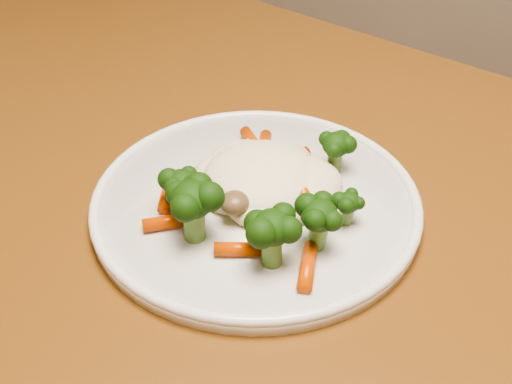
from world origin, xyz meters
TOP-DOWN VIEW (x-y plane):
  - dining_table at (-0.16, -0.03)m, footprint 1.41×1.12m
  - plate at (-0.09, -0.03)m, footprint 0.30×0.30m
  - meal at (-0.08, -0.04)m, footprint 0.19×0.19m

SIDE VIEW (x-z plane):
  - dining_table at x=-0.16m, z-range 0.28..1.03m
  - plate at x=-0.09m, z-range 0.75..0.76m
  - meal at x=-0.08m, z-range 0.76..0.81m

